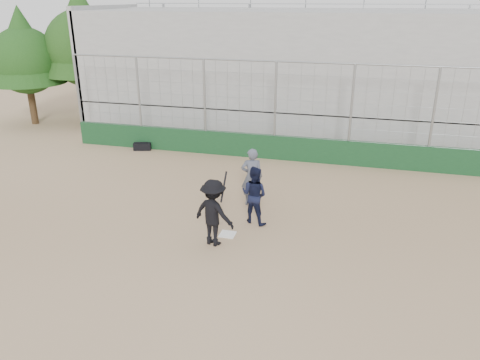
% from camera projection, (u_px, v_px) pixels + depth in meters
% --- Properties ---
extents(ground, '(90.00, 90.00, 0.00)m').
position_uv_depth(ground, '(228.00, 235.00, 13.37)').
color(ground, '#826446').
rests_on(ground, ground).
extents(home_plate, '(0.44, 0.44, 0.02)m').
position_uv_depth(home_plate, '(228.00, 234.00, 13.36)').
color(home_plate, white).
rests_on(home_plate, ground).
extents(backstop, '(18.10, 0.25, 4.04)m').
position_uv_depth(backstop, '(274.00, 137.00, 19.32)').
color(backstop, '#11351A').
rests_on(backstop, ground).
extents(bleachers, '(20.25, 6.70, 6.98)m').
position_uv_depth(bleachers, '(294.00, 71.00, 23.06)').
color(bleachers, gray).
rests_on(bleachers, ground).
extents(tree_left, '(4.48, 4.48, 7.00)m').
position_uv_depth(tree_left, '(82.00, 37.00, 24.27)').
color(tree_left, '#3D2B16').
rests_on(tree_left, ground).
extents(tree_right, '(3.84, 3.84, 6.00)m').
position_uv_depth(tree_right, '(24.00, 51.00, 23.74)').
color(tree_right, '#322212').
rests_on(tree_right, ground).
extents(batter_at_plate, '(1.37, 1.05, 2.01)m').
position_uv_depth(batter_at_plate, '(214.00, 213.00, 12.55)').
color(batter_at_plate, black).
rests_on(batter_at_plate, ground).
extents(catcher_crouched, '(1.05, 0.94, 1.20)m').
position_uv_depth(catcher_crouched, '(254.00, 204.00, 13.87)').
color(catcher_crouched, black).
rests_on(catcher_crouched, ground).
extents(umpire, '(0.79, 0.62, 1.72)m').
position_uv_depth(umpire, '(252.00, 180.00, 15.03)').
color(umpire, '#494F5D').
rests_on(umpire, ground).
extents(equipment_bag, '(0.82, 0.51, 0.36)m').
position_uv_depth(equipment_bag, '(142.00, 146.00, 20.71)').
color(equipment_bag, black).
rests_on(equipment_bag, ground).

